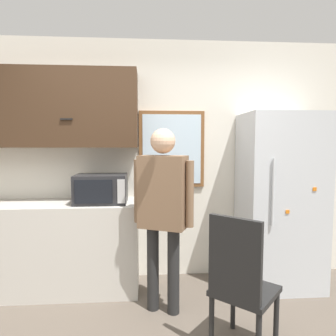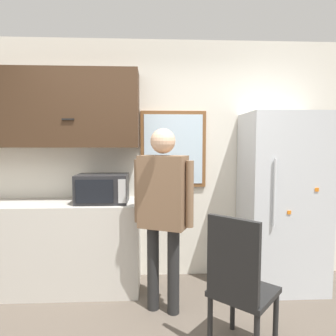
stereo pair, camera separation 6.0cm
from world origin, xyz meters
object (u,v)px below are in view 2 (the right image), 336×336
(microwave, at_px, (102,189))
(refrigerator, at_px, (282,201))
(chair, at_px, (239,282))
(person, at_px, (163,202))

(microwave, relative_size, refrigerator, 0.28)
(chair, bearing_deg, microwave, -0.99)
(microwave, height_order, chair, microwave)
(person, relative_size, chair, 1.61)
(refrigerator, bearing_deg, microwave, 179.75)
(person, height_order, chair, person)
(microwave, xyz_separation_m, person, (0.61, -0.45, -0.06))
(microwave, relative_size, chair, 0.50)
(refrigerator, bearing_deg, person, -161.24)
(microwave, height_order, person, person)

